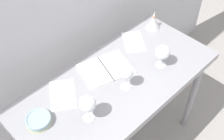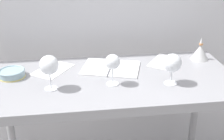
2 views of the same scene
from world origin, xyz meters
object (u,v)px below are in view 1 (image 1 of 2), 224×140
at_px(open_notebook, 105,69).
at_px(tasting_bowl, 39,120).
at_px(tasting_sheet_lower, 63,95).
at_px(wine_glass_near_right, 163,53).
at_px(tasting_sheet_upper, 134,42).
at_px(wine_glass_near_center, 127,74).
at_px(decanter_funnel, 153,22).
at_px(wine_glass_near_left, 87,104).

distance_m(open_notebook, tasting_bowl, 0.56).
bearing_deg(tasting_sheet_lower, tasting_bowl, -129.30).
distance_m(wine_glass_near_right, tasting_sheet_upper, 0.32).
distance_m(wine_glass_near_center, decanter_funnel, 0.66).
bearing_deg(wine_glass_near_center, decanter_funnel, 24.64).
height_order(wine_glass_near_left, decanter_funnel, wine_glass_near_left).
xyz_separation_m(wine_glass_near_left, decanter_funnel, (0.92, 0.28, -0.08)).
relative_size(tasting_sheet_lower, decanter_funnel, 1.59).
height_order(open_notebook, tasting_sheet_lower, open_notebook).
height_order(wine_glass_near_right, decanter_funnel, wine_glass_near_right).
bearing_deg(wine_glass_near_left, tasting_bowl, 141.51).
bearing_deg(tasting_sheet_lower, tasting_sheet_upper, 36.54).
distance_m(wine_glass_near_left, tasting_sheet_lower, 0.27).
bearing_deg(wine_glass_near_center, wine_glass_near_left, -178.03).
xyz_separation_m(wine_glass_near_center, wine_glass_near_left, (-0.32, -0.01, 0.01)).
bearing_deg(wine_glass_near_right, tasting_sheet_upper, 80.39).
xyz_separation_m(open_notebook, tasting_sheet_lower, (-0.34, 0.03, -0.00)).
bearing_deg(decanter_funnel, tasting_sheet_upper, -177.06).
distance_m(open_notebook, decanter_funnel, 0.58).
xyz_separation_m(wine_glass_near_left, open_notebook, (0.34, 0.21, -0.13)).
bearing_deg(tasting_bowl, wine_glass_near_center, -16.83).
relative_size(wine_glass_near_right, open_notebook, 0.44).
bearing_deg(decanter_funnel, wine_glass_near_right, -132.94).
height_order(tasting_bowl, decanter_funnel, decanter_funnel).
relative_size(wine_glass_near_left, tasting_sheet_upper, 0.80).
height_order(wine_glass_near_left, tasting_sheet_upper, wine_glass_near_left).
bearing_deg(wine_glass_near_right, wine_glass_near_left, 178.01).
bearing_deg(wine_glass_near_center, wine_glass_near_right, -6.11).
distance_m(wine_glass_near_left, tasting_bowl, 0.30).
relative_size(wine_glass_near_left, open_notebook, 0.48).
distance_m(wine_glass_near_left, open_notebook, 0.42).
bearing_deg(tasting_bowl, wine_glass_near_right, -13.05).
xyz_separation_m(wine_glass_near_center, tasting_sheet_upper, (0.36, 0.26, -0.12)).
distance_m(wine_glass_near_left, decanter_funnel, 0.96).
bearing_deg(open_notebook, wine_glass_near_right, -22.09).
xyz_separation_m(tasting_sheet_lower, tasting_bowl, (-0.22, -0.07, 0.02)).
bearing_deg(decanter_funnel, wine_glass_near_left, -162.84).
bearing_deg(wine_glass_near_right, tasting_bowl, 166.95).
xyz_separation_m(open_notebook, decanter_funnel, (0.57, 0.07, 0.05)).
height_order(tasting_sheet_upper, tasting_bowl, tasting_bowl).
distance_m(wine_glass_near_center, tasting_sheet_lower, 0.42).
relative_size(wine_glass_near_center, open_notebook, 0.44).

